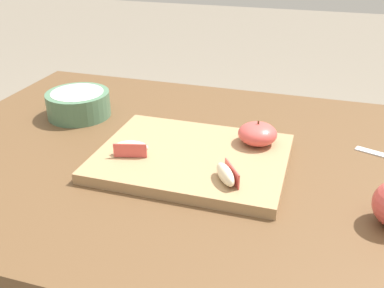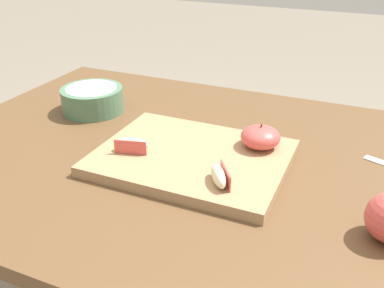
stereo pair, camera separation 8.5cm
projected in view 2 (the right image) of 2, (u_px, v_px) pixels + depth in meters
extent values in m
cube|color=brown|center=(213.00, 165.00, 0.89)|extent=(1.25, 0.82, 0.03)
cube|color=brown|center=(98.00, 177.00, 1.55)|extent=(0.06, 0.06, 0.70)
cube|color=#A37F56|center=(192.00, 158.00, 0.87)|extent=(0.37, 0.29, 0.02)
ellipsoid|color=#D14C47|center=(260.00, 137.00, 0.88)|extent=(0.08, 0.08, 0.04)
cylinder|color=#4C3319|center=(261.00, 126.00, 0.86)|extent=(0.00, 0.00, 0.01)
ellipsoid|color=beige|center=(132.00, 145.00, 0.86)|extent=(0.07, 0.04, 0.03)
cube|color=#D14C47|center=(130.00, 147.00, 0.85)|extent=(0.06, 0.02, 0.03)
ellipsoid|color=beige|center=(219.00, 176.00, 0.75)|extent=(0.06, 0.07, 0.03)
cube|color=#D14C47|center=(225.00, 175.00, 0.76)|extent=(0.04, 0.06, 0.03)
cylinder|color=#4C7556|center=(93.00, 100.00, 1.10)|extent=(0.15, 0.15, 0.06)
cylinder|color=white|center=(92.00, 97.00, 1.09)|extent=(0.13, 0.13, 0.05)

